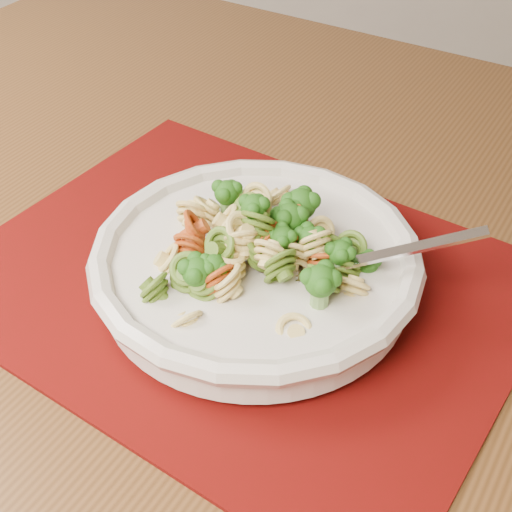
# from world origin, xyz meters

# --- Properties ---
(dining_table) EXTENTS (1.52, 1.24, 0.75)m
(dining_table) POSITION_xyz_m (0.60, 0.65, 0.64)
(dining_table) COLOR #583518
(dining_table) RESTS_ON ground
(placemat) EXTENTS (0.58, 0.52, 0.00)m
(placemat) POSITION_xyz_m (0.56, 0.52, 0.75)
(placemat) COLOR #590306
(placemat) RESTS_ON dining_table
(pasta_bowl) EXTENTS (0.28, 0.28, 0.05)m
(pasta_bowl) POSITION_xyz_m (0.58, 0.51, 0.79)
(pasta_bowl) COLOR beige
(pasta_bowl) RESTS_ON placemat
(pasta_broccoli_heap) EXTENTS (0.23, 0.23, 0.06)m
(pasta_broccoli_heap) POSITION_xyz_m (0.58, 0.51, 0.80)
(pasta_broccoli_heap) COLOR #E6CB72
(pasta_broccoli_heap) RESTS_ON pasta_bowl
(fork) EXTENTS (0.18, 0.05, 0.08)m
(fork) POSITION_xyz_m (0.63, 0.50, 0.80)
(fork) COLOR silver
(fork) RESTS_ON pasta_bowl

